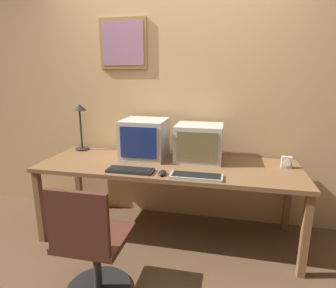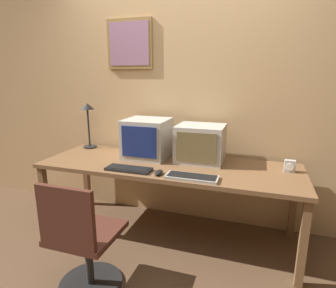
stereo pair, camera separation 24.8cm
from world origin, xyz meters
The scene contains 11 objects.
ground_plane centered at (0.00, 0.00, 0.00)m, with size 14.00×14.00×0.00m, color brown.
wall_back centered at (0.00, 1.15, 1.30)m, with size 8.00×0.08×2.60m.
desk centered at (0.00, 0.69, 0.66)m, with size 2.32×0.77×0.72m.
monitor_left centered at (-0.26, 0.84, 0.90)m, with size 0.41×0.40×0.37m.
monitor_right centered at (0.26, 0.87, 0.88)m, with size 0.43×0.37×0.34m.
keyboard_main centered at (-0.26, 0.42, 0.73)m, with size 0.39×0.14×0.03m.
keyboard_side centered at (0.29, 0.40, 0.73)m, with size 0.41×0.15×0.03m.
mouse_near_keyboard centered at (0.01, 0.40, 0.73)m, with size 0.06×0.12×0.03m.
desk_clock centered at (1.02, 0.80, 0.77)m, with size 0.08×0.05×0.10m.
desk_lamp centered at (-1.01, 0.98, 1.07)m, with size 0.14×0.14×0.49m.
office_chair centered at (-0.33, -0.17, 0.37)m, with size 0.45×0.45×0.85m.
Camera 2 is at (0.75, -1.60, 1.50)m, focal length 30.00 mm.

